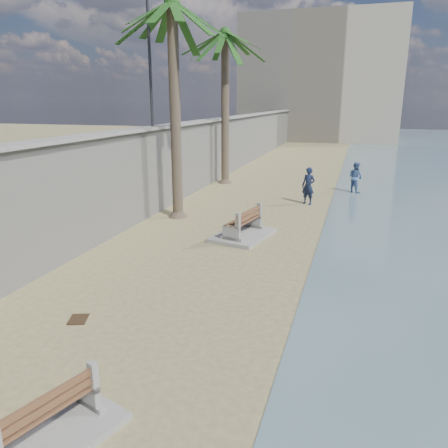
# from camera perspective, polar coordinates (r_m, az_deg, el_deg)

# --- Properties ---
(ground_plane) EXTENTS (140.00, 140.00, 0.00)m
(ground_plane) POSITION_cam_1_polar(r_m,az_deg,el_deg) (7.24, -13.94, -24.70)
(ground_plane) COLOR #918559
(seawall) EXTENTS (0.45, 70.00, 3.50)m
(seawall) POSITION_cam_1_polar(r_m,az_deg,el_deg) (26.13, -1.47, 9.49)
(seawall) COLOR gray
(seawall) RESTS_ON ground_plane
(wall_cap) EXTENTS (0.80, 70.00, 0.12)m
(wall_cap) POSITION_cam_1_polar(r_m,az_deg,el_deg) (25.99, -1.50, 13.44)
(wall_cap) COLOR gray
(wall_cap) RESTS_ON seawall
(end_building) EXTENTS (18.00, 12.00, 14.00)m
(end_building) POSITION_cam_1_polar(r_m,az_deg,el_deg) (56.88, 12.61, 17.88)
(end_building) COLOR #B7AA93
(end_building) RESTS_ON ground_plane
(bench_near) EXTENTS (1.96, 2.37, 0.85)m
(bench_near) POSITION_cam_1_polar(r_m,az_deg,el_deg) (7.14, -22.59, -22.37)
(bench_near) COLOR gray
(bench_near) RESTS_ON ground_plane
(bench_far) EXTENTS (2.06, 2.65, 0.99)m
(bench_far) POSITION_cam_1_polar(r_m,az_deg,el_deg) (15.30, 2.48, -0.15)
(bench_far) COLOR gray
(bench_far) RESTS_ON ground_plane
(palm_mid) EXTENTS (5.00, 5.00, 8.96)m
(palm_mid) POSITION_cam_1_polar(r_m,az_deg,el_deg) (17.85, -6.81, 26.39)
(palm_mid) COLOR brown
(palm_mid) RESTS_ON ground_plane
(palm_back) EXTENTS (5.00, 5.00, 9.01)m
(palm_back) POSITION_cam_1_polar(r_m,az_deg,el_deg) (25.34, 0.16, 23.39)
(palm_back) COLOR brown
(palm_back) RESTS_ON ground_plane
(streetlight) EXTENTS (0.28, 0.28, 5.12)m
(streetlight) POSITION_cam_1_polar(r_m,az_deg,el_deg) (18.62, -9.73, 21.80)
(streetlight) COLOR #2D2D33
(streetlight) RESTS_ON wall_cap
(person_a) EXTENTS (0.84, 0.71, 1.97)m
(person_a) POSITION_cam_1_polar(r_m,az_deg,el_deg) (20.46, 10.98, 5.25)
(person_a) COLOR #141E39
(person_a) RESTS_ON ground_plane
(person_b) EXTENTS (1.08, 1.06, 1.77)m
(person_b) POSITION_cam_1_polar(r_m,az_deg,el_deg) (23.78, 16.82, 6.08)
(person_b) COLOR #4E6BA1
(person_b) RESTS_ON ground_plane
(debris_d) EXTENTS (0.52, 0.57, 0.03)m
(debris_d) POSITION_cam_1_polar(r_m,az_deg,el_deg) (10.33, -18.51, -11.72)
(debris_d) COLOR #382616
(debris_d) RESTS_ON ground_plane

